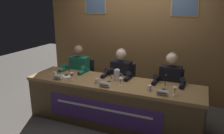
{
  "coord_description": "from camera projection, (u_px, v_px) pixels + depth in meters",
  "views": [
    {
      "loc": [
        1.31,
        -3.13,
        1.98
      ],
      "look_at": [
        0.0,
        0.0,
        0.99
      ],
      "focal_mm": 34.84,
      "sensor_mm": 36.0,
      "label": 1
    }
  ],
  "objects": [
    {
      "name": "nameplate_right",
      "position": [
        162.0,
        93.0,
        3.04
      ],
      "size": [
        0.16,
        0.06,
        0.08
      ],
      "color": "white",
      "rests_on": "conference_table"
    },
    {
      "name": "water_cup_left",
      "position": [
        55.0,
        74.0,
        3.84
      ],
      "size": [
        0.06,
        0.06,
        0.08
      ],
      "color": "silver",
      "rests_on": "conference_table"
    },
    {
      "name": "chair_left",
      "position": [
        83.0,
        81.0,
        4.52
      ],
      "size": [
        0.44,
        0.45,
        0.89
      ],
      "color": "black",
      "rests_on": "ground_plane"
    },
    {
      "name": "ground_plane",
      "position": [
        112.0,
        121.0,
        3.81
      ],
      "size": [
        12.0,
        12.0,
        0.0
      ],
      "primitive_type": "plane",
      "color": "#4C4742"
    },
    {
      "name": "juice_glass_right",
      "position": [
        175.0,
        89.0,
        3.04
      ],
      "size": [
        0.06,
        0.06,
        0.12
      ],
      "color": "white",
      "rests_on": "conference_table"
    },
    {
      "name": "chair_center",
      "position": [
        123.0,
        87.0,
        4.19
      ],
      "size": [
        0.44,
        0.45,
        0.89
      ],
      "color": "black",
      "rests_on": "ground_plane"
    },
    {
      "name": "microphone_right",
      "position": [
        165.0,
        85.0,
        3.25
      ],
      "size": [
        0.06,
        0.17,
        0.22
      ],
      "color": "black",
      "rests_on": "conference_table"
    },
    {
      "name": "water_cup_center",
      "position": [
        97.0,
        81.0,
        3.49
      ],
      "size": [
        0.06,
        0.06,
        0.08
      ],
      "color": "silver",
      "rests_on": "conference_table"
    },
    {
      "name": "document_stack_left",
      "position": [
        65.0,
        76.0,
        3.84
      ],
      "size": [
        0.23,
        0.18,
        0.01
      ],
      "color": "white",
      "rests_on": "conference_table"
    },
    {
      "name": "juice_glass_left",
      "position": [
        72.0,
        75.0,
        3.67
      ],
      "size": [
        0.06,
        0.06,
        0.12
      ],
      "color": "white",
      "rests_on": "conference_table"
    },
    {
      "name": "panelist_right",
      "position": [
        169.0,
        84.0,
        3.61
      ],
      "size": [
        0.51,
        0.48,
        1.22
      ],
      "color": "black",
      "rests_on": "ground_plane"
    },
    {
      "name": "nameplate_left",
      "position": [
        58.0,
        77.0,
        3.68
      ],
      "size": [
        0.16,
        0.06,
        0.08
      ],
      "color": "white",
      "rests_on": "conference_table"
    },
    {
      "name": "panelist_left",
      "position": [
        78.0,
        71.0,
        4.26
      ],
      "size": [
        0.51,
        0.48,
        1.22
      ],
      "color": "black",
      "rests_on": "ground_plane"
    },
    {
      "name": "water_pitcher_central",
      "position": [
        117.0,
        75.0,
        3.63
      ],
      "size": [
        0.15,
        0.1,
        0.21
      ],
      "color": "silver",
      "rests_on": "conference_table"
    },
    {
      "name": "microphone_left",
      "position": [
        67.0,
        71.0,
        3.9
      ],
      "size": [
        0.06,
        0.17,
        0.22
      ],
      "color": "black",
      "rests_on": "conference_table"
    },
    {
      "name": "nameplate_center",
      "position": [
        104.0,
        85.0,
        3.35
      ],
      "size": [
        0.18,
        0.06,
        0.08
      ],
      "color": "white",
      "rests_on": "conference_table"
    },
    {
      "name": "conference_table",
      "position": [
        109.0,
        97.0,
        3.58
      ],
      "size": [
        2.95,
        0.76,
        0.74
      ],
      "color": "olive",
      "rests_on": "ground_plane"
    },
    {
      "name": "microphone_center",
      "position": [
        110.0,
        78.0,
        3.56
      ],
      "size": [
        0.06,
        0.17,
        0.22
      ],
      "color": "black",
      "rests_on": "conference_table"
    },
    {
      "name": "water_cup_right",
      "position": [
        150.0,
        88.0,
        3.21
      ],
      "size": [
        0.06,
        0.06,
        0.08
      ],
      "color": "silver",
      "rests_on": "conference_table"
    },
    {
      "name": "wall_back_panelled",
      "position": [
        136.0,
        37.0,
        4.66
      ],
      "size": [
        4.15,
        0.14,
        2.6
      ],
      "color": "brown",
      "rests_on": "ground_plane"
    },
    {
      "name": "juice_glass_center",
      "position": [
        121.0,
        80.0,
        3.4
      ],
      "size": [
        0.06,
        0.06,
        0.12
      ],
      "color": "white",
      "rests_on": "conference_table"
    },
    {
      "name": "panelist_center",
      "position": [
        120.0,
        77.0,
        3.93
      ],
      "size": [
        0.51,
        0.48,
        1.22
      ],
      "color": "black",
      "rests_on": "ground_plane"
    },
    {
      "name": "chair_right",
      "position": [
        170.0,
        94.0,
        3.86
      ],
      "size": [
        0.44,
        0.45,
        0.89
      ],
      "color": "black",
      "rests_on": "ground_plane"
    }
  ]
}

